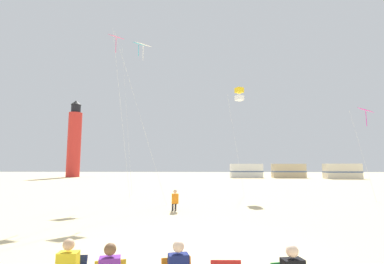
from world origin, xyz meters
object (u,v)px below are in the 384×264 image
Objects in this scene: kite_diamond_cyan at (138,51)px; rv_van_cream at (342,171)px; kite_box_gold at (239,94)px; rv_van_tan at (289,171)px; kite_flyer_standing at (175,200)px; rv_van_white at (246,171)px; kite_diamond_white at (143,51)px; kite_diamond_magenta at (366,113)px; kite_diamond_rainbow at (117,44)px; lighthouse_distant at (74,141)px.

rv_van_cream is (32.25, 28.87, -11.62)m from kite_diamond_cyan.
rv_van_tan is (14.23, 33.15, -7.32)m from kite_box_gold.
kite_flyer_standing is 43.93m from rv_van_white.
kite_flyer_standing is at bearing -106.75° from rv_van_white.
kite_box_gold is 37.94m from rv_van_cream.
kite_flyer_standing is 46.33m from rv_van_tan.
kite_diamond_white is at bearing -144.92° from kite_box_gold.
kite_diamond_magenta is 1.03× the size of rv_van_cream.
kite_diamond_rainbow is (-4.64, 3.80, 10.54)m from kite_flyer_standing.
rv_van_white is 17.69m from rv_van_cream.
kite_flyer_standing is 11.02m from kite_diamond_white.
kite_diamond_rainbow reaches higher than rv_van_cream.
rv_van_tan is (23.70, 38.42, -9.76)m from kite_diamond_rainbow.
lighthouse_distant is 2.57× the size of rv_van_white.
kite_box_gold is at bearing -126.45° from rv_van_cream.
kite_diamond_white is 1.76× the size of rv_van_tan.
kite_flyer_standing is at bearing -158.82° from kite_diamond_magenta.
kite_diamond_magenta is 9.74m from kite_box_gold.
kite_diamond_rainbow is 1.82× the size of rv_van_white.
rv_van_white is (10.64, 42.62, 0.78)m from kite_flyer_standing.
kite_diamond_white is at bearing -174.96° from kite_diamond_magenta.
rv_van_white is (36.79, -1.91, -6.45)m from lighthouse_distant.
rv_van_tan and rv_van_cream have the same top height.
rv_van_cream is at bearing 41.83° from kite_diamond_cyan.
kite_diamond_rainbow is at bearing -53.49° from kite_flyer_standing.
kite_diamond_magenta is 1.02× the size of rv_van_white.
kite_diamond_rainbow reaches higher than kite_diamond_white.
kite_diamond_rainbow is 18.77m from kite_diamond_magenta.
kite_flyer_standing is 0.18× the size of rv_van_cream.
lighthouse_distant is at bearing -73.77° from kite_flyer_standing.
kite_diamond_white is 0.68× the size of lighthouse_distant.
kite_diamond_rainbow is at bearing -150.91° from kite_box_gold.
lighthouse_distant is 45.72m from rv_van_tan.
kite_diamond_white is (1.74, -5.71, -2.40)m from kite_diamond_cyan.
kite_diamond_rainbow reaches higher than rv_van_white.
rv_van_white is at bearing -2.98° from lighthouse_distant.
kite_box_gold is 36.82m from rv_van_tan.
kite_diamond_cyan is at bearing -58.23° from lighthouse_distant.
kite_diamond_cyan is 38.22m from rv_van_white.
rv_van_tan is (19.06, 42.22, 0.78)m from kite_flyer_standing.
kite_box_gold is 34.83m from rv_van_white.
kite_diamond_magenta is 16.77m from kite_diamond_white.
lighthouse_distant is (-26.15, 44.53, 7.22)m from kite_flyer_standing.
rv_van_cream is (53.95, -6.18, -6.45)m from lighthouse_distant.
kite_diamond_cyan is 44.82m from rv_van_cream.
kite_diamond_magenta is at bearing -13.48° from kite_diamond_cyan.
kite_flyer_standing is 0.10× the size of kite_diamond_rainbow.
kite_diamond_rainbow reaches higher than rv_van_tan.
kite_diamond_white is (-2.71, 3.78, 10.00)m from kite_flyer_standing.
rv_van_white is at bearing 167.71° from rv_van_cream.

